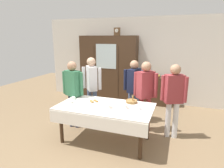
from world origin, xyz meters
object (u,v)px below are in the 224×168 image
at_px(spoon_near_right, 125,115).
at_px(spoon_near_left, 71,106).
at_px(bookshelf_low, 156,91).
at_px(person_near_right_end, 73,88).
at_px(tea_cup_center, 71,102).
at_px(tea_cup_back_edge, 139,108).
at_px(person_by_cabinet, 92,83).
at_px(pastry_plate, 94,102).
at_px(wall_cabinet, 109,69).
at_px(mantel_clock, 117,32).
at_px(person_behind_table_left, 134,85).
at_px(dining_table, 104,111).
at_px(tea_cup_far_right, 110,107).
at_px(bread_basket, 131,101).
at_px(person_beside_shelf, 174,94).
at_px(person_behind_table_right, 145,90).
at_px(book_stack, 157,76).
at_px(spoon_front_edge, 112,105).
at_px(tea_cup_near_left, 73,98).
at_px(tea_cup_near_right, 126,107).

xyz_separation_m(spoon_near_right, spoon_near_left, (-1.13, 0.05, 0.00)).
bearing_deg(bookshelf_low, person_near_right_end, -125.65).
relative_size(tea_cup_center, person_near_right_end, 0.08).
xyz_separation_m(tea_cup_back_edge, person_by_cabinet, (-1.37, 0.85, 0.19)).
height_order(tea_cup_back_edge, person_by_cabinet, person_by_cabinet).
height_order(tea_cup_back_edge, pastry_plate, tea_cup_back_edge).
height_order(wall_cabinet, bookshelf_low, wall_cabinet).
bearing_deg(person_by_cabinet, mantel_clock, 86.71).
bearing_deg(tea_cup_back_edge, spoon_near_right, -115.77).
bearing_deg(person_behind_table_left, dining_table, -103.57).
bearing_deg(tea_cup_far_right, spoon_near_left, -168.24).
distance_m(spoon_near_right, person_behind_table_left, 1.51).
height_order(tea_cup_center, person_behind_table_left, person_behind_table_left).
relative_size(wall_cabinet, bread_basket, 8.87).
distance_m(mantel_clock, person_behind_table_left, 2.12).
distance_m(tea_cup_back_edge, person_by_cabinet, 1.62).
height_order(wall_cabinet, spoon_near_right, wall_cabinet).
height_order(person_behind_table_left, person_beside_shelf, person_beside_shelf).
bearing_deg(dining_table, pastry_plate, 154.28).
xyz_separation_m(tea_cup_far_right, spoon_near_left, (-0.76, -0.16, -0.02)).
relative_size(person_beside_shelf, person_behind_table_right, 0.99).
relative_size(spoon_near_right, person_by_cabinet, 0.07).
height_order(spoon_near_right, person_near_right_end, person_near_right_end).
distance_m(spoon_near_right, person_near_right_end, 1.59).
relative_size(bread_basket, pastry_plate, 0.86).
bearing_deg(tea_cup_back_edge, book_stack, 89.62).
relative_size(dining_table, tea_cup_back_edge, 14.42).
xyz_separation_m(bookshelf_low, book_stack, (0.00, 0.00, 0.47)).
xyz_separation_m(wall_cabinet, person_beside_shelf, (2.15, -1.93, -0.12)).
distance_m(spoon_near_left, person_behind_table_left, 1.70).
distance_m(tea_cup_back_edge, spoon_near_left, 1.32).
relative_size(pastry_plate, spoon_near_left, 2.35).
height_order(tea_cup_center, spoon_front_edge, tea_cup_center).
relative_size(wall_cabinet, spoon_front_edge, 17.90).
xyz_separation_m(spoon_near_right, person_by_cabinet, (-1.21, 1.18, 0.21)).
distance_m(bookshelf_low, person_near_right_end, 2.81).
bearing_deg(person_beside_shelf, book_stack, 106.02).
distance_m(wall_cabinet, tea_cup_back_edge, 2.99).
distance_m(tea_cup_near_left, tea_cup_back_edge, 1.46).
bearing_deg(tea_cup_back_edge, person_behind_table_right, 90.69).
relative_size(tea_cup_back_edge, bread_basket, 0.54).
relative_size(dining_table, tea_cup_far_right, 14.42).
bearing_deg(spoon_near_right, tea_cup_center, 170.39).
bearing_deg(mantel_clock, tea_cup_near_right, -68.02).
height_order(mantel_clock, person_near_right_end, mantel_clock).
xyz_separation_m(book_stack, person_by_cabinet, (-1.39, -1.73, 0.06)).
height_order(mantel_clock, spoon_near_right, mantel_clock).
height_order(mantel_clock, person_by_cabinet, mantel_clock).
distance_m(tea_cup_near_left, tea_cup_far_right, 0.95).
relative_size(person_behind_table_left, person_near_right_end, 0.99).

